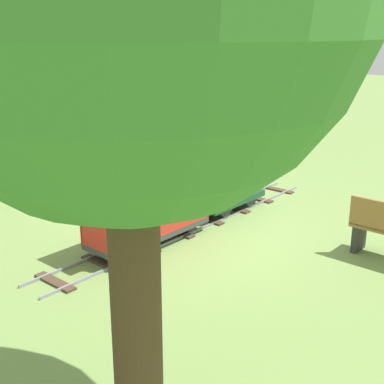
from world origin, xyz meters
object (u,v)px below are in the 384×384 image
Objects in this scene: locomotive at (226,184)px; passenger_car at (149,215)px; conductor_person at (167,152)px; oak_tree_near at (55,22)px.

locomotive is 1.77m from passenger_car.
locomotive is at bearing 23.09° from conductor_person.
oak_tree_near reaches higher than conductor_person.
locomotive is 4.62m from oak_tree_near.
oak_tree_near is (-3.81, 1.36, 2.63)m from passenger_car.
oak_tree_near reaches higher than passenger_car.
conductor_person is (-0.93, -0.40, 0.47)m from locomotive.
passenger_car is 1.74m from conductor_person.
oak_tree_near is (-2.88, -0.01, 2.10)m from conductor_person.
oak_tree_near is at bearing 160.31° from passenger_car.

